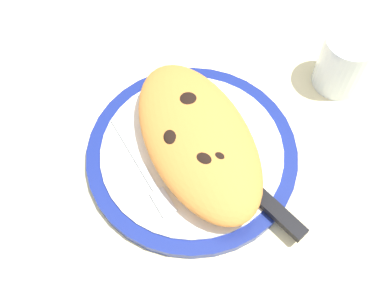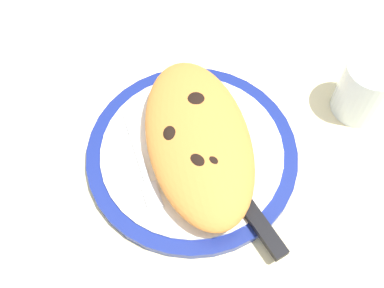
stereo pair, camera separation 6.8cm
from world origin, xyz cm
name	(u,v)px [view 1 (the left image)]	position (x,y,z in cm)	size (l,w,h in cm)	color
ground_plane	(192,161)	(0.00, 0.00, -1.50)	(150.00, 150.00, 3.00)	beige
plate	(192,154)	(0.00, 0.00, 0.83)	(30.52, 30.52, 1.72)	navy
calzone	(197,137)	(-0.29, 0.92, 4.56)	(27.77, 15.18, 5.62)	orange
fork	(146,173)	(1.00, -7.34, 1.92)	(17.36, 3.99, 0.40)	silver
knife	(256,193)	(9.62, 5.51, 2.22)	(23.32, 10.25, 1.20)	silver
water_glass	(343,64)	(-3.96, 26.64, 4.17)	(8.00, 8.00, 9.70)	silver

